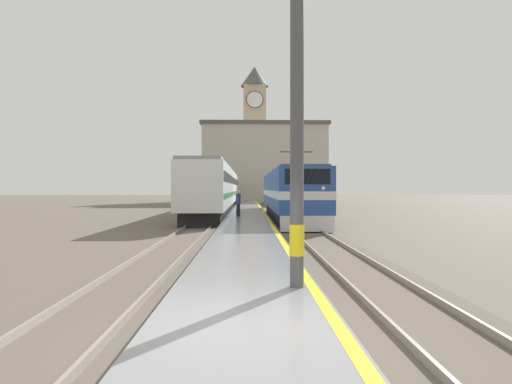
{
  "coord_description": "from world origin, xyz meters",
  "views": [
    {
      "loc": [
        0.03,
        -5.6,
        2.3
      ],
      "look_at": [
        0.77,
        29.82,
        1.96
      ],
      "focal_mm": 28.0,
      "sensor_mm": 36.0,
      "label": 1
    }
  ],
  "objects": [
    {
      "name": "station_building",
      "position": [
        2.73,
        59.85,
        6.36
      ],
      "size": [
        20.05,
        9.81,
        12.67
      ],
      "color": "#B7B2A3",
      "rests_on": "ground"
    },
    {
      "name": "platform",
      "position": [
        0.0,
        25.0,
        0.2
      ],
      "size": [
        2.83,
        140.0,
        0.41
      ],
      "color": "gray",
      "rests_on": "ground"
    },
    {
      "name": "locomotive_train",
      "position": [
        3.05,
        23.82,
        1.85
      ],
      "size": [
        2.92,
        18.92,
        4.58
      ],
      "color": "black",
      "rests_on": "ground"
    },
    {
      "name": "rail_track_near",
      "position": [
        3.05,
        25.0,
        0.03
      ],
      "size": [
        2.84,
        140.0,
        0.16
      ],
      "color": "#60564C",
      "rests_on": "ground"
    },
    {
      "name": "rail_track_far",
      "position": [
        -2.78,
        25.0,
        0.03
      ],
      "size": [
        2.84,
        140.0,
        0.16
      ],
      "color": "#60564C",
      "rests_on": "ground"
    },
    {
      "name": "catenary_mast",
      "position": [
        1.04,
        2.02,
        4.8
      ],
      "size": [
        2.38,
        0.28,
        8.88
      ],
      "color": "#4C4C51",
      "rests_on": "platform"
    },
    {
      "name": "ground_plane",
      "position": [
        0.0,
        30.0,
        0.0
      ],
      "size": [
        200.0,
        200.0,
        0.0
      ],
      "primitive_type": "plane",
      "color": "#60564C"
    },
    {
      "name": "person_on_platform",
      "position": [
        -0.61,
        21.24,
        1.32
      ],
      "size": [
        0.34,
        0.34,
        1.73
      ],
      "color": "#23232D",
      "rests_on": "platform"
    },
    {
      "name": "clock_tower",
      "position": [
        1.4,
        72.97,
        13.98
      ],
      "size": [
        5.42,
        5.42,
        26.21
      ],
      "color": "tan",
      "rests_on": "ground"
    },
    {
      "name": "passenger_train",
      "position": [
        -2.78,
        34.56,
        2.21
      ],
      "size": [
        2.92,
        35.99,
        4.11
      ],
      "color": "black",
      "rests_on": "ground"
    }
  ]
}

